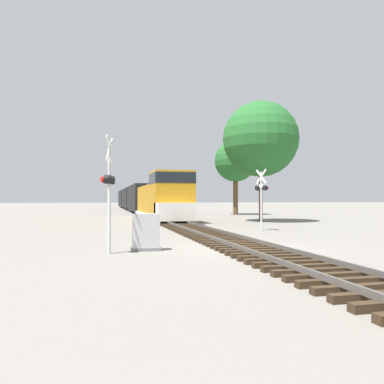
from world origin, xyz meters
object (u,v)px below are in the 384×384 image
freight_train (136,199)px  relay_cabinet (146,232)px  crossing_signal_far (262,192)px  tree_far_right (261,139)px  tree_mid_background (235,161)px  crossing_signal_near (108,184)px

freight_train → relay_cabinet: size_ratio=51.10×
crossing_signal_far → relay_cabinet: bearing=115.2°
relay_cabinet → tree_far_right: tree_far_right is taller
crossing_signal_far → tree_mid_background: 23.96m
relay_cabinet → tree_far_right: bearing=53.6°
crossing_signal_near → relay_cabinet: 2.30m
relay_cabinet → crossing_signal_far: bearing=42.6°
tree_far_right → freight_train: bearing=103.4°
crossing_signal_far → crossing_signal_near: bearing=112.4°
freight_train → crossing_signal_near: bearing=-96.1°
crossing_signal_far → tree_far_right: bearing=-41.0°
relay_cabinet → tree_mid_background: tree_mid_background is taller
crossing_signal_near → tree_mid_background: tree_mid_background is taller
crossing_signal_far → tree_mid_background: bearing=-33.7°
crossing_signal_near → crossing_signal_far: bearing=144.5°
crossing_signal_far → freight_train: bearing=-11.7°
crossing_signal_near → crossing_signal_far: 12.06m
crossing_signal_far → tree_mid_background: size_ratio=0.40×
freight_train → relay_cabinet: bearing=-94.5°
crossing_signal_near → crossing_signal_far: crossing_signal_near is taller
freight_train → crossing_signal_near: 48.87m
freight_train → tree_far_right: tree_far_right is taller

